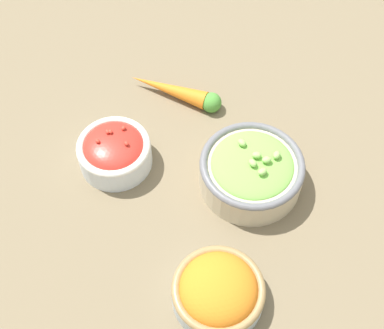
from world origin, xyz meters
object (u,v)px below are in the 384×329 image
Objects in this scene: loose_carrot at (178,92)px; bowl_lettuce at (251,171)px; bowl_carrots at (218,291)px; bowl_cherry_tomatoes at (114,151)px.

bowl_lettuce is at bearing 146.13° from loose_carrot.
bowl_cherry_tomatoes is at bearing 162.47° from bowl_carrots.
loose_carrot is (-0.01, 0.17, -0.02)m from bowl_cherry_tomatoes.
bowl_cherry_tomatoes reaches higher than bowl_carrots.
bowl_carrots is (0.07, -0.18, -0.01)m from bowl_lettuce.
bowl_cherry_tomatoes is 0.17m from loose_carrot.
loose_carrot is at bearing 137.01° from bowl_carrots.
bowl_lettuce is 1.37× the size of bowl_cherry_tomatoes.
bowl_lettuce is 0.21m from loose_carrot.
bowl_lettuce is at bearing 27.33° from bowl_cherry_tomatoes.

